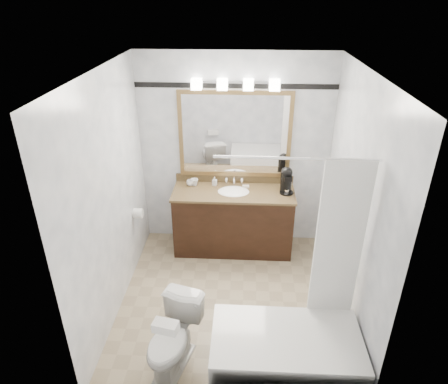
{
  "coord_description": "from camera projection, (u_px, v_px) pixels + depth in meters",
  "views": [
    {
      "loc": [
        0.12,
        -3.43,
        3.13
      ],
      "look_at": [
        -0.08,
        0.35,
        1.18
      ],
      "focal_mm": 32.0,
      "sensor_mm": 36.0,
      "label": 1
    }
  ],
  "objects": [
    {
      "name": "room",
      "position": [
        230.0,
        202.0,
        3.91
      ],
      "size": [
        2.42,
        2.62,
        2.52
      ],
      "color": "tan",
      "rests_on": "ground"
    },
    {
      "name": "vanity",
      "position": [
        233.0,
        219.0,
        5.19
      ],
      "size": [
        1.53,
        0.58,
        0.97
      ],
      "color": "black",
      "rests_on": "ground"
    },
    {
      "name": "mirror",
      "position": [
        235.0,
        135.0,
        4.94
      ],
      "size": [
        1.4,
        0.04,
        1.1
      ],
      "color": "olive",
      "rests_on": "room"
    },
    {
      "name": "vanity_light_bar",
      "position": [
        235.0,
        84.0,
        4.6
      ],
      "size": [
        1.02,
        0.14,
        0.12
      ],
      "color": "silver",
      "rests_on": "room"
    },
    {
      "name": "accent_stripe",
      "position": [
        236.0,
        86.0,
        4.67
      ],
      "size": [
        2.4,
        0.01,
        0.06
      ],
      "primitive_type": "cube",
      "color": "black",
      "rests_on": "room"
    },
    {
      "name": "bathtub",
      "position": [
        288.0,
        349.0,
        3.53
      ],
      "size": [
        1.3,
        0.75,
        1.96
      ],
      "color": "white",
      "rests_on": "ground"
    },
    {
      "name": "tp_roll",
      "position": [
        138.0,
        213.0,
        4.81
      ],
      "size": [
        0.11,
        0.12,
        0.12
      ],
      "primitive_type": "cylinder",
      "rotation": [
        0.0,
        1.57,
        0.0
      ],
      "color": "white",
      "rests_on": "room"
    },
    {
      "name": "toilet",
      "position": [
        173.0,
        339.0,
        3.56
      ],
      "size": [
        0.55,
        0.74,
        0.68
      ],
      "primitive_type": "imported",
      "rotation": [
        0.0,
        0.0,
        -0.28
      ],
      "color": "white",
      "rests_on": "ground"
    },
    {
      "name": "tissue_box",
      "position": [
        166.0,
        327.0,
        3.19
      ],
      "size": [
        0.22,
        0.15,
        0.08
      ],
      "primitive_type": "cube",
      "rotation": [
        0.0,
        0.0,
        -0.21
      ],
      "color": "white",
      "rests_on": "toilet"
    },
    {
      "name": "coffee_maker",
      "position": [
        286.0,
        179.0,
        4.92
      ],
      "size": [
        0.17,
        0.21,
        0.33
      ],
      "rotation": [
        0.0,
        0.0,
        0.12
      ],
      "color": "black",
      "rests_on": "vanity"
    },
    {
      "name": "cup_left",
      "position": [
        190.0,
        183.0,
        5.13
      ],
      "size": [
        0.12,
        0.12,
        0.07
      ],
      "primitive_type": "imported",
      "rotation": [
        0.0,
        0.0,
        0.33
      ],
      "color": "white",
      "rests_on": "vanity"
    },
    {
      "name": "cup_right",
      "position": [
        194.0,
        182.0,
        5.13
      ],
      "size": [
        0.12,
        0.12,
        0.09
      ],
      "primitive_type": "imported",
      "rotation": [
        0.0,
        0.0,
        0.35
      ],
      "color": "white",
      "rests_on": "vanity"
    },
    {
      "name": "soap_bottle_a",
      "position": [
        215.0,
        181.0,
        5.13
      ],
      "size": [
        0.07,
        0.07,
        0.12
      ],
      "primitive_type": "imported",
      "rotation": [
        0.0,
        0.0,
        -0.31
      ],
      "color": "white",
      "rests_on": "vanity"
    },
    {
      "name": "soap_bar",
      "position": [
        246.0,
        186.0,
        5.09
      ],
      "size": [
        0.08,
        0.05,
        0.03
      ],
      "primitive_type": "cube",
      "rotation": [
        0.0,
        0.0,
        0.04
      ],
      "color": "beige",
      "rests_on": "vanity"
    }
  ]
}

